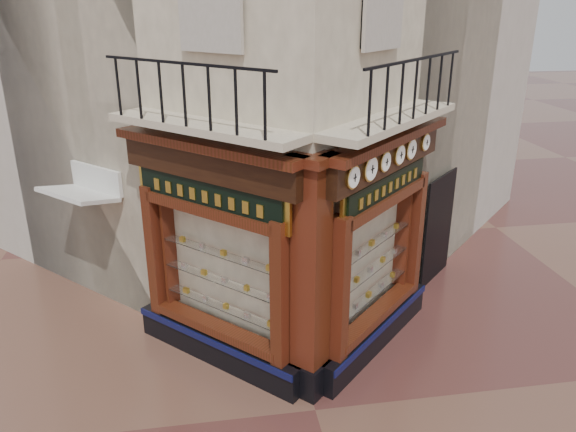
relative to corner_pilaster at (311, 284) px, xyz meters
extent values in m
plane|color=#512A25|center=(0.00, -0.50, -1.95)|extent=(80.00, 80.00, 0.00)
cube|color=#BFB3A6|center=(-2.47, 8.13, 3.55)|extent=(11.31, 11.31, 11.00)
cube|color=#BFB3A6|center=(2.47, 8.13, 3.55)|extent=(11.31, 11.31, 11.00)
cube|color=black|center=(-1.44, 1.04, -1.67)|extent=(2.72, 2.72, 0.55)
cube|color=#0B0F3A|center=(-1.57, 0.91, -1.46)|extent=(2.50, 2.50, 0.12)
cube|color=#3D1A0B|center=(-0.45, 0.05, -0.17)|extent=(0.37, 0.37, 2.45)
cube|color=#3D1A0B|center=(-2.43, 2.03, -0.17)|extent=(0.37, 0.37, 2.45)
cube|color=beige|center=(-1.20, 1.27, -0.20)|extent=(1.80, 1.80, 2.10)
cube|color=black|center=(-1.42, 1.05, 1.65)|extent=(2.69, 2.69, 0.50)
cube|color=#3D1A0B|center=(-1.47, 1.00, 1.96)|extent=(2.86, 2.86, 0.14)
cube|color=black|center=(1.44, 1.04, -1.67)|extent=(2.72, 2.72, 0.55)
cube|color=#0B0F3A|center=(1.57, 0.91, -1.46)|extent=(2.50, 2.50, 0.12)
cube|color=#3D1A0B|center=(0.45, 0.05, -0.17)|extent=(0.37, 0.37, 2.45)
cube|color=#3D1A0B|center=(2.43, 2.03, -0.17)|extent=(0.37, 0.37, 2.45)
cube|color=beige|center=(1.20, 1.27, -0.20)|extent=(1.80, 1.80, 2.10)
cube|color=black|center=(1.42, 1.05, 1.65)|extent=(2.69, 2.69, 0.50)
cube|color=#3D1A0B|center=(1.47, 1.00, 1.96)|extent=(2.86, 2.86, 0.14)
cube|color=black|center=(0.00, 0.00, -1.67)|extent=(0.78, 0.78, 0.55)
cube|color=#3D1A0B|center=(0.00, 0.00, 0.25)|extent=(0.64, 0.64, 3.50)
cube|color=#3D1A0B|center=(0.00, 0.00, 1.96)|extent=(0.85, 0.85, 0.14)
cube|color=beige|center=(-1.48, 0.99, 2.25)|extent=(2.97, 2.97, 0.12)
cube|color=black|center=(-1.72, 0.76, 3.20)|extent=(2.36, 2.36, 0.04)
cube|color=beige|center=(1.48, 0.99, 2.25)|extent=(2.97, 2.97, 0.12)
cube|color=black|center=(1.72, 0.76, 3.20)|extent=(2.36, 2.36, 0.04)
cylinder|color=gold|center=(0.58, -0.02, 1.67)|extent=(0.28, 0.28, 0.35)
cylinder|color=white|center=(0.60, -0.04, 1.67)|extent=(0.23, 0.23, 0.30)
cube|color=black|center=(0.61, -0.05, 1.67)|extent=(0.02, 0.02, 0.12)
cube|color=black|center=(0.61, -0.05, 1.67)|extent=(0.07, 0.07, 0.01)
cylinder|color=gold|center=(0.95, 0.35, 1.67)|extent=(0.32, 0.32, 0.40)
cylinder|color=white|center=(0.97, 0.33, 1.67)|extent=(0.26, 0.26, 0.35)
cube|color=black|center=(0.98, 0.32, 1.67)|extent=(0.02, 0.02, 0.13)
cube|color=black|center=(0.98, 0.32, 1.67)|extent=(0.08, 0.08, 0.01)
cylinder|color=gold|center=(1.28, 0.69, 1.67)|extent=(0.27, 0.27, 0.34)
cylinder|color=white|center=(1.30, 0.67, 1.67)|extent=(0.22, 0.22, 0.29)
cube|color=black|center=(1.31, 0.66, 1.67)|extent=(0.02, 0.02, 0.11)
cube|color=black|center=(1.31, 0.66, 1.67)|extent=(0.07, 0.07, 0.01)
cylinder|color=gold|center=(1.65, 1.05, 1.67)|extent=(0.28, 0.28, 0.35)
cylinder|color=white|center=(1.67, 1.03, 1.67)|extent=(0.23, 0.23, 0.30)
cube|color=black|center=(1.68, 1.02, 1.67)|extent=(0.02, 0.02, 0.12)
cube|color=black|center=(1.68, 1.02, 1.67)|extent=(0.07, 0.07, 0.01)
cylinder|color=gold|center=(1.96, 1.37, 1.67)|extent=(0.30, 0.30, 0.37)
cylinder|color=white|center=(1.98, 1.35, 1.67)|extent=(0.24, 0.24, 0.32)
cube|color=black|center=(1.99, 1.34, 1.67)|extent=(0.02, 0.02, 0.12)
cube|color=black|center=(1.99, 1.34, 1.67)|extent=(0.07, 0.07, 0.01)
cylinder|color=gold|center=(2.39, 1.80, 1.67)|extent=(0.26, 0.26, 0.32)
cylinder|color=white|center=(2.41, 1.77, 1.67)|extent=(0.21, 0.21, 0.27)
cube|color=black|center=(2.42, 1.76, 1.67)|extent=(0.02, 0.02, 0.11)
cube|color=black|center=(2.42, 1.76, 1.67)|extent=(0.06, 0.06, 0.01)
cube|color=gold|center=(-1.45, 1.03, 1.15)|extent=(2.29, 2.29, 0.61)
cube|color=black|center=(-1.48, 1.00, 1.15)|extent=(2.14, 2.14, 0.46)
cube|color=gold|center=(1.45, 1.03, 1.15)|extent=(2.07, 2.07, 0.55)
cube|color=black|center=(1.48, 1.00, 1.15)|extent=(1.93, 1.93, 0.41)
camera|label=1|loc=(-1.54, -7.39, 4.03)|focal=35.00mm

